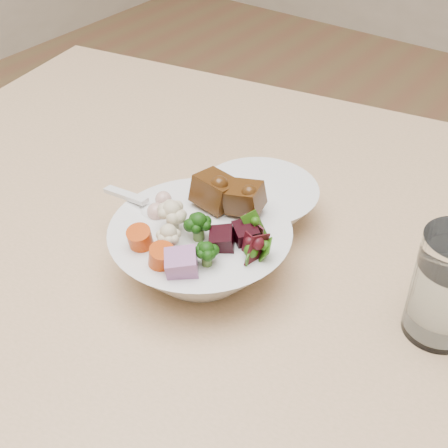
% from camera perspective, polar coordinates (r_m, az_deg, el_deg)
% --- Properties ---
extents(food_bowl, '(0.20, 0.20, 0.11)m').
position_cam_1_polar(food_bowl, '(0.70, -1.98, -2.09)').
color(food_bowl, white).
rests_on(food_bowl, dining_table).
extents(soup_spoon, '(0.10, 0.03, 0.02)m').
position_cam_1_polar(soup_spoon, '(0.72, -7.11, 1.44)').
color(soup_spoon, white).
rests_on(soup_spoon, food_bowl).
extents(water_glass, '(0.07, 0.07, 0.12)m').
position_cam_1_polar(water_glass, '(0.66, 19.72, -5.72)').
color(water_glass, white).
rests_on(water_glass, dining_table).
extents(side_bowl, '(0.15, 0.15, 0.05)m').
position_cam_1_polar(side_bowl, '(0.78, 3.18, 1.78)').
color(side_bowl, white).
rests_on(side_bowl, dining_table).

